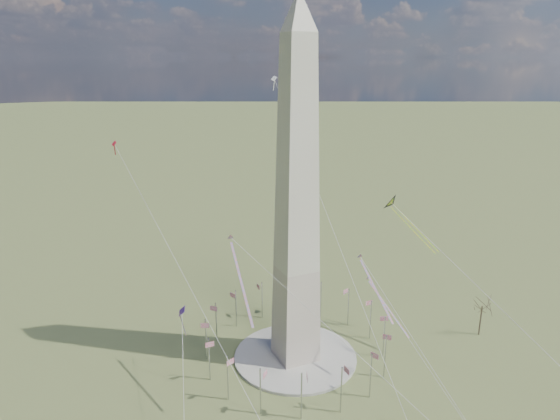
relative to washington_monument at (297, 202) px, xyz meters
name	(u,v)px	position (x,y,z in m)	size (l,w,h in m)	color
ground	(295,358)	(0.00, 0.00, -47.95)	(2000.00, 2000.00, 0.00)	#4D6331
plaza	(295,356)	(0.00, 0.00, -47.55)	(36.00, 36.00, 0.80)	#A1A094
washington_monument	(297,202)	(0.00, 0.00, 0.00)	(15.56, 15.56, 100.00)	beige
flagpole_ring	(295,336)	(0.00, 0.00, -40.68)	(54.40, 54.40, 13.00)	#B6B8BC
tree_near	(483,304)	(59.21, -12.33, -37.15)	(8.66, 8.66, 15.15)	#4E3F2F
kite_delta_black	(394,206)	(38.53, 8.77, -8.10)	(11.64, 19.11, 15.74)	black
kite_diamond_purple	(182,314)	(-30.75, 8.76, -31.16)	(2.25, 3.35, 9.97)	#431C7F
kite_streamer_left	(371,280)	(18.59, -9.61, -22.34)	(2.10, 18.88, 12.96)	#FA5527
kite_streamer_mid	(238,267)	(-19.49, -6.87, -12.70)	(3.71, 22.31, 15.32)	#FA5527
kite_streamer_right	(382,299)	(29.08, -1.14, -34.47)	(4.25, 18.82, 12.98)	#FA5527
kite_small_red	(114,145)	(-41.15, 41.63, 11.72)	(1.31, 1.68, 4.35)	red
kite_small_white	(274,80)	(14.26, 48.26, 29.59)	(1.76, 1.73, 5.05)	white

